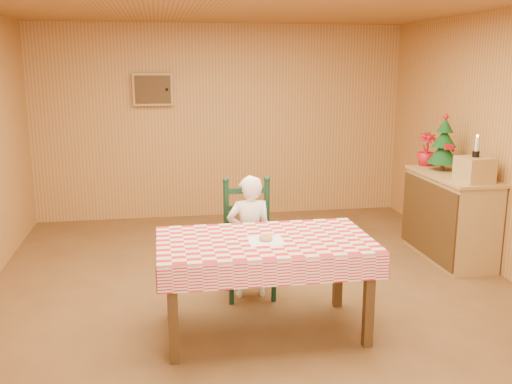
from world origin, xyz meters
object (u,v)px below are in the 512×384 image
Objects in this scene: ladder_chair at (249,241)px; crate at (475,170)px; shelf_unit at (449,216)px; christmas_tree at (444,145)px; seated_child at (250,237)px; dining_table at (265,249)px.

crate is at bearing 5.24° from ladder_chair.
shelf_unit is 2.00× the size of christmas_tree.
christmas_tree is (0.01, 0.25, 0.74)m from shelf_unit.
seated_child is 2.57m from christmas_tree.
seated_child reaches higher than shelf_unit.
crate is 0.67m from christmas_tree.
shelf_unit is 0.71m from crate.
seated_child reaches higher than ladder_chair.
crate is at bearing -90.00° from christmas_tree.
ladder_chair is at bearing -165.10° from shelf_unit.
seated_child is (0.00, 0.73, -0.13)m from dining_table.
crate reaches higher than shelf_unit.
dining_table is 1.34× the size of shelf_unit.
christmas_tree is (2.31, 0.86, 0.71)m from ladder_chair.
crate is at bearing 23.40° from dining_table.
crate is 0.48× the size of christmas_tree.
seated_child is at bearing -90.00° from ladder_chair.
crate reaches higher than ladder_chair.
crate reaches higher than dining_table.
seated_child is (0.00, -0.06, 0.06)m from ladder_chair.
christmas_tree reaches higher than crate.
crate is (0.01, -0.40, 0.59)m from shelf_unit.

